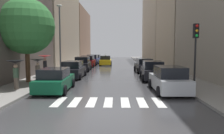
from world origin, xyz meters
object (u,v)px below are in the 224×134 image
Objects in this scene: parked_car_right_second at (152,71)px; pedestrian_by_kerb at (45,61)px; taxi_midroad at (106,61)px; lamp_post_left at (60,35)px; parked_car_left_sixth at (96,59)px; pedestrian_near_tree at (38,65)px; pedestrian_foreground at (16,67)px; parked_car_left_nearest at (55,80)px; traffic_light_right_corner at (196,42)px; parked_car_left_fourth at (88,62)px; parked_car_left_second at (73,70)px; parked_car_left_fifth at (93,60)px; parked_car_right_third at (144,66)px; parked_car_left_third at (83,64)px; street_tree_left at (27,27)px; parked_car_right_nearest at (169,80)px.

pedestrian_by_kerb reaches higher than parked_car_right_second.
taxi_midroad is 15.01m from lamp_post_left.
parked_car_left_sixth is 26.61m from parked_car_right_second.
pedestrian_foreground is at bearing 112.94° from pedestrian_near_tree.
pedestrian_near_tree is at bearing -22.20° from pedestrian_foreground.
traffic_light_right_corner reaches higher than parked_car_left_nearest.
lamp_post_left is at bearing 110.27° from pedestrian_by_kerb.
parked_car_left_fourth is at bearing -0.35° from parked_car_left_nearest.
parked_car_left_second is 24.45m from parked_car_left_sixth.
taxi_midroad is at bearing -65.42° from pedestrian_near_tree.
parked_car_left_nearest is 9.47m from lamp_post_left.
parked_car_left_fifth is 1.03× the size of parked_car_left_sixth.
parked_car_left_fifth is at bearing 28.96° from parked_car_right_third.
lamp_post_left is (0.93, 2.26, 2.63)m from pedestrian_by_kerb.
pedestrian_by_kerb is (-2.73, 6.31, 0.98)m from parked_car_left_nearest.
parked_car_left_third is 11.27m from pedestrian_near_tree.
parked_car_left_third reaches higher than parked_car_left_nearest.
street_tree_left is (-2.92, -28.13, 3.92)m from parked_car_left_sixth.
parked_car_left_nearest is 22.67m from taxi_midroad.
taxi_midroad reaches higher than parked_car_left_second.
parked_car_left_second is at bearing -177.84° from parked_car_left_fourth.
parked_car_left_third is at bearing -18.69° from pedestrian_foreground.
pedestrian_by_kerb is (-5.06, -16.25, 0.95)m from taxi_midroad.
parked_car_left_sixth is at bearing -57.18° from pedestrian_near_tree.
parked_car_left_third is (-0.15, 13.28, 0.11)m from parked_car_left_nearest.
taxi_midroad is (-5.20, 16.95, -0.05)m from parked_car_right_second.
pedestrian_foreground reaches higher than taxi_midroad.
parked_car_left_second is 0.97× the size of parked_car_right_second.
pedestrian_near_tree is 11.61m from traffic_light_right_corner.
pedestrian_near_tree is at bearing 175.63° from parked_car_left_fourth.
street_tree_left is at bearing 163.84° from taxi_midroad.
parked_car_left_nearest is 0.97× the size of parked_car_left_second.
parked_car_left_fourth is 11.34m from lamp_post_left.
parked_car_right_nearest is 12.20m from parked_car_right_third.
parked_car_right_nearest is 0.68× the size of street_tree_left.
taxi_midroad is 2.14× the size of pedestrian_by_kerb.
parked_car_right_second is at bearing -68.41° from pedestrian_foreground.
parked_car_left_fifth is (0.05, 11.55, -0.04)m from parked_car_left_third.
pedestrian_by_kerb is (-10.30, -5.74, 0.94)m from parked_car_right_third.
lamp_post_left reaches higher than parked_car_left_fourth.
taxi_midroad reaches higher than parked_car_left_sixth.
pedestrian_foreground reaches higher than parked_car_right_nearest.
parked_car_left_fifth is at bearing 110.08° from traffic_light_right_corner.
pedestrian_by_kerb is at bearing 161.84° from taxi_midroad.
parked_car_right_nearest is at bearing -42.63° from lamp_post_left.
pedestrian_near_tree reaches higher than parked_car_right_nearest.
parked_car_left_nearest is 3.05m from pedestrian_near_tree.
traffic_light_right_corner reaches higher than parked_car_left_sixth.
parked_car_right_third is at bearing 20.35° from lamp_post_left.
pedestrian_foreground is (-2.48, -6.91, 0.87)m from parked_car_left_second.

